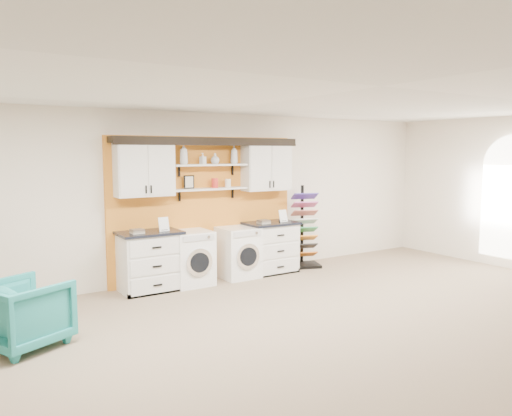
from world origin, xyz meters
TOP-DOWN VIEW (x-y plane):
  - floor at (0.00, 0.00)m, footprint 10.00×10.00m
  - ceiling at (0.00, 0.00)m, footprint 10.00×10.00m
  - wall_back at (0.00, 4.00)m, footprint 10.00×0.00m
  - accent_panel at (0.00, 3.96)m, footprint 3.40×0.07m
  - upper_cabinet_left at (-1.13, 3.79)m, footprint 0.90×0.35m
  - upper_cabinet_right at (1.13, 3.79)m, footprint 0.90×0.35m
  - shelf_lower at (0.00, 3.80)m, footprint 1.32×0.28m
  - shelf_upper at (0.00, 3.80)m, footprint 1.32×0.28m
  - crown_molding at (0.00, 3.81)m, footprint 3.30×0.41m
  - window_arched at (4.94, 1.50)m, footprint 0.06×1.10m
  - picture_frame at (-0.35, 3.85)m, footprint 0.18×0.02m
  - canister_red at (0.10, 3.80)m, footprint 0.11×0.11m
  - canister_cream at (0.35, 3.80)m, footprint 0.10×0.10m
  - base_cabinet_left at (-1.13, 3.64)m, footprint 0.95×0.66m
  - base_cabinet_right at (1.13, 3.64)m, footprint 0.92×0.66m
  - washer at (-0.45, 3.64)m, footprint 0.63×0.71m
  - dryer at (0.45, 3.64)m, footprint 0.62×0.71m
  - sample_rack at (1.91, 3.67)m, footprint 0.68×0.63m
  - armchair at (-3.10, 2.25)m, footprint 1.09×1.08m
  - soap_bottle_a at (-0.46, 3.80)m, footprint 0.18×0.18m
  - soap_bottle_b at (-0.12, 3.80)m, footprint 0.11×0.10m
  - soap_bottle_c at (0.11, 3.80)m, footprint 0.18×0.18m
  - soap_bottle_d at (0.48, 3.80)m, footprint 0.17×0.17m

SIDE VIEW (x-z plane):
  - floor at x=0.00m, z-range 0.00..0.00m
  - armchair at x=-3.10m, z-range 0.00..0.75m
  - dryer at x=0.45m, z-range 0.00..0.87m
  - washer at x=-0.45m, z-range 0.00..0.88m
  - base_cabinet_right at x=1.13m, z-range 0.00..0.90m
  - base_cabinet_left at x=-1.13m, z-range 0.00..0.93m
  - sample_rack at x=1.91m, z-range -0.26..1.26m
  - accent_panel at x=0.00m, z-range 0.00..2.40m
  - window_arched at x=4.94m, z-range 0.26..2.51m
  - wall_back at x=0.00m, z-range -3.60..6.40m
  - shelf_lower at x=0.00m, z-range 1.52..1.54m
  - canister_cream at x=0.35m, z-range 1.54..1.69m
  - canister_red at x=0.10m, z-range 1.54..1.71m
  - picture_frame at x=-0.35m, z-range 1.54..1.77m
  - upper_cabinet_left at x=-1.13m, z-range 1.46..2.30m
  - upper_cabinet_right at x=1.13m, z-range 1.46..2.30m
  - shelf_upper at x=0.00m, z-range 1.92..1.94m
  - soap_bottle_c at x=0.11m, z-range 1.95..2.13m
  - soap_bottle_b at x=-0.12m, z-range 1.94..2.13m
  - soap_bottle_d at x=0.48m, z-range 1.94..2.27m
  - soap_bottle_a at x=-0.46m, z-range 1.94..2.28m
  - crown_molding at x=0.00m, z-range 2.26..2.39m
  - ceiling at x=0.00m, z-range 2.80..2.80m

